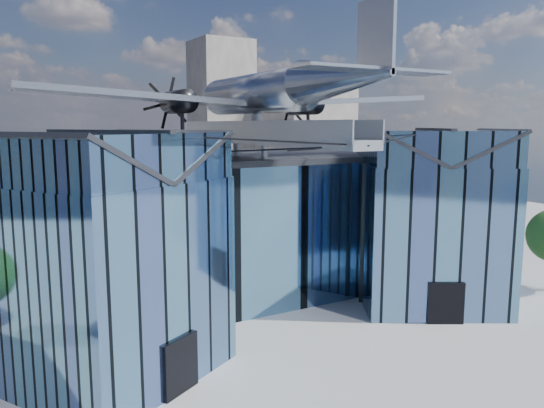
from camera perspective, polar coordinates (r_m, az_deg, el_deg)
ground_plane at (r=32.97m, az=1.77°, el=-12.93°), size 120.00×120.00×0.00m
museum at (r=36.35m, az=-2.99°, el=-1.81°), size 32.88×24.50×17.60m
bg_towers at (r=78.62m, az=-16.96°, el=6.69°), size 77.00×24.50×26.00m
tree_side_e at (r=59.22m, az=16.52°, el=0.31°), size 4.31×4.31×5.81m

